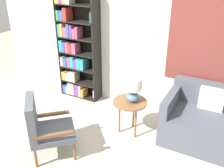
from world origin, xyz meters
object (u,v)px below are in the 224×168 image
object	(u,v)px
table_lamp	(133,89)
couch	(222,125)
bookshelf	(75,48)
side_table	(130,105)
armchair	(43,125)

from	to	relation	value
table_lamp	couch	bearing A→B (deg)	16.04
bookshelf	side_table	xyz separation A→B (m)	(1.49, -0.69, -0.49)
armchair	couch	distance (m)	2.58
armchair	table_lamp	xyz separation A→B (m)	(0.86, 1.04, 0.30)
side_table	table_lamp	distance (m)	0.28
armchair	table_lamp	size ratio (longest dim) A/B	2.32
bookshelf	table_lamp	xyz separation A→B (m)	(1.52, -0.67, -0.22)
side_table	table_lamp	size ratio (longest dim) A/B	1.48
bookshelf	side_table	distance (m)	1.71
bookshelf	armchair	size ratio (longest dim) A/B	2.39
couch	side_table	size ratio (longest dim) A/B	2.92
bookshelf	couch	world-z (taller)	bookshelf
side_table	table_lamp	bearing A→B (deg)	30.22
armchair	table_lamp	distance (m)	1.39
armchair	side_table	xyz separation A→B (m)	(0.83, 1.03, 0.02)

